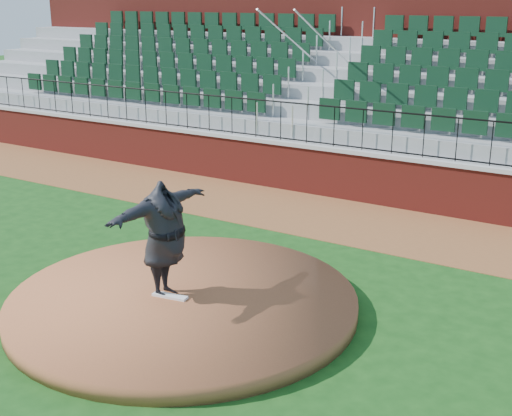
{
  "coord_description": "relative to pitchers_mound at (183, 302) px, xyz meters",
  "views": [
    {
      "loc": [
        6.24,
        -8.4,
        4.92
      ],
      "look_at": [
        0.0,
        1.5,
        1.3
      ],
      "focal_mm": 48.13,
      "sensor_mm": 36.0,
      "label": 1
    }
  ],
  "objects": [
    {
      "name": "ground",
      "position": [
        0.26,
        0.33,
        -0.12
      ],
      "size": [
        90.0,
        90.0,
        0.0
      ],
      "primitive_type": "plane",
      "color": "#134313",
      "rests_on": "ground"
    },
    {
      "name": "warning_track",
      "position": [
        0.26,
        5.73,
        -0.12
      ],
      "size": [
        34.0,
        3.2,
        0.01
      ],
      "primitive_type": "cube",
      "color": "brown",
      "rests_on": "ground"
    },
    {
      "name": "field_wall",
      "position": [
        0.26,
        7.33,
        0.47
      ],
      "size": [
        34.0,
        0.35,
        1.2
      ],
      "primitive_type": "cube",
      "color": "maroon",
      "rests_on": "ground"
    },
    {
      "name": "wall_cap",
      "position": [
        0.26,
        7.33,
        1.12
      ],
      "size": [
        34.0,
        0.45,
        0.1
      ],
      "primitive_type": "cube",
      "color": "#B7B7B7",
      "rests_on": "field_wall"
    },
    {
      "name": "wall_railing",
      "position": [
        0.26,
        7.33,
        1.67
      ],
      "size": [
        34.0,
        0.05,
        1.0
      ],
      "primitive_type": null,
      "color": "black",
      "rests_on": "wall_cap"
    },
    {
      "name": "seating_stands",
      "position": [
        0.26,
        10.05,
        2.18
      ],
      "size": [
        34.0,
        5.1,
        4.6
      ],
      "primitive_type": null,
      "color": "gray",
      "rests_on": "ground"
    },
    {
      "name": "concourse_wall",
      "position": [
        0.26,
        12.85,
        2.62
      ],
      "size": [
        34.0,
        0.5,
        5.5
      ],
      "primitive_type": "cube",
      "color": "maroon",
      "rests_on": "ground"
    },
    {
      "name": "pitchers_mound",
      "position": [
        0.0,
        0.0,
        0.0
      ],
      "size": [
        5.69,
        5.69,
        0.25
      ],
      "primitive_type": "cylinder",
      "color": "brown",
      "rests_on": "ground"
    },
    {
      "name": "pitching_rubber",
      "position": [
        -0.12,
        -0.19,
        0.14
      ],
      "size": [
        0.61,
        0.24,
        0.04
      ],
      "primitive_type": "cube",
      "rotation": [
        0.0,
        0.0,
        0.16
      ],
      "color": "white",
      "rests_on": "pitchers_mound"
    },
    {
      "name": "pitcher",
      "position": [
        -0.24,
        -0.13,
        1.09
      ],
      "size": [
        0.68,
        2.37,
        1.92
      ],
      "primitive_type": "imported",
      "rotation": [
        0.0,
        0.0,
        1.59
      ],
      "color": "black",
      "rests_on": "pitchers_mound"
    }
  ]
}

